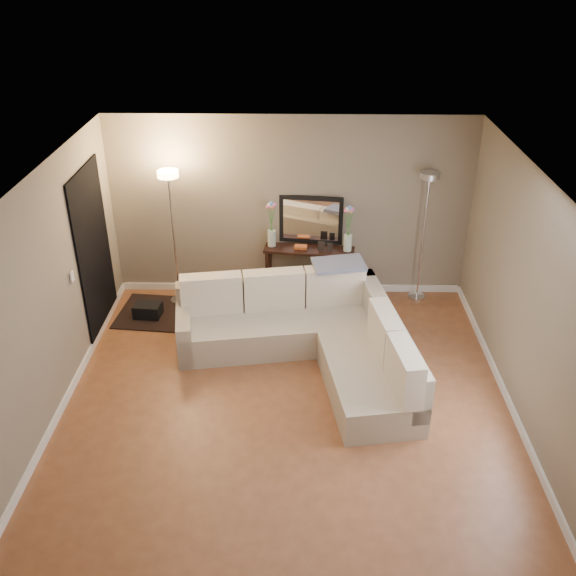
{
  "coord_description": "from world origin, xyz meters",
  "views": [
    {
      "loc": [
        0.12,
        -5.6,
        4.62
      ],
      "look_at": [
        0.0,
        0.8,
        1.1
      ],
      "focal_mm": 40.0,
      "sensor_mm": 36.0,
      "label": 1
    }
  ],
  "objects_px": {
    "sectional_sofa": "(311,334)",
    "console_table": "(303,270)",
    "floor_lamp_unlit": "(426,212)",
    "floor_lamp_lit": "(171,212)"
  },
  "relations": [
    {
      "from": "console_table",
      "to": "floor_lamp_unlit",
      "type": "bearing_deg",
      "value": 0.13
    },
    {
      "from": "sectional_sofa",
      "to": "floor_lamp_lit",
      "type": "relative_size",
      "value": 1.52
    },
    {
      "from": "sectional_sofa",
      "to": "console_table",
      "type": "relative_size",
      "value": 2.29
    },
    {
      "from": "console_table",
      "to": "floor_lamp_lit",
      "type": "height_order",
      "value": "floor_lamp_lit"
    },
    {
      "from": "console_table",
      "to": "floor_lamp_lit",
      "type": "relative_size",
      "value": 0.66
    },
    {
      "from": "sectional_sofa",
      "to": "console_table",
      "type": "xyz_separation_m",
      "value": [
        -0.1,
        1.53,
        0.1
      ]
    },
    {
      "from": "console_table",
      "to": "floor_lamp_unlit",
      "type": "distance_m",
      "value": 1.88
    },
    {
      "from": "console_table",
      "to": "floor_lamp_lit",
      "type": "bearing_deg",
      "value": -174.68
    },
    {
      "from": "console_table",
      "to": "sectional_sofa",
      "type": "bearing_deg",
      "value": -86.44
    },
    {
      "from": "floor_lamp_lit",
      "to": "floor_lamp_unlit",
      "type": "distance_m",
      "value": 3.44
    }
  ]
}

